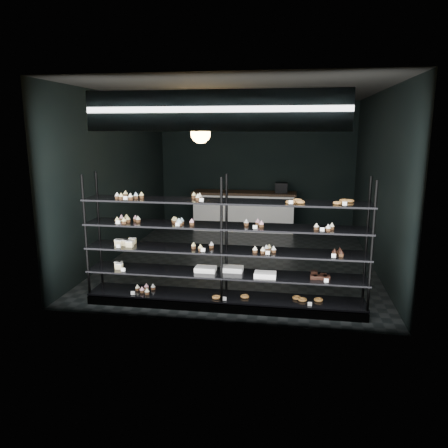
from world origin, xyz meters
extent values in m
cube|color=black|center=(0.00, 0.00, 0.01)|extent=(5.00, 6.00, 0.01)
cube|color=black|center=(0.00, 0.00, 3.20)|extent=(5.00, 6.00, 0.01)
cube|color=black|center=(0.00, 3.00, 1.60)|extent=(5.00, 0.01, 3.20)
cube|color=black|center=(0.00, -3.00, 1.60)|extent=(5.00, 0.01, 3.20)
cube|color=black|center=(-2.50, 0.00, 1.60)|extent=(0.01, 6.00, 3.20)
cube|color=black|center=(2.50, 0.00, 1.60)|extent=(0.01, 6.00, 3.20)
cube|color=black|center=(0.04, -2.45, 0.06)|extent=(4.00, 0.50, 0.12)
cylinder|color=black|center=(-1.93, -2.67, 0.99)|extent=(0.04, 0.04, 1.85)
cylinder|color=black|center=(-1.93, -2.23, 0.99)|extent=(0.04, 0.04, 1.85)
cylinder|color=black|center=(0.04, -2.67, 0.99)|extent=(0.04, 0.04, 1.85)
cylinder|color=black|center=(0.04, -2.23, 0.99)|extent=(0.04, 0.04, 1.85)
cylinder|color=black|center=(2.01, -2.67, 0.99)|extent=(0.04, 0.04, 1.85)
cylinder|color=black|center=(2.01, -2.23, 0.99)|extent=(0.04, 0.04, 1.85)
cube|color=black|center=(0.04, -2.45, 0.15)|extent=(4.00, 0.50, 0.03)
cube|color=black|center=(0.04, -2.45, 0.50)|extent=(4.00, 0.50, 0.02)
cube|color=black|center=(0.04, -2.45, 0.85)|extent=(4.00, 0.50, 0.02)
cube|color=black|center=(0.04, -2.45, 1.20)|extent=(4.00, 0.50, 0.02)
cube|color=black|center=(0.04, -2.45, 1.55)|extent=(4.00, 0.50, 0.02)
cube|color=white|center=(-1.34, -2.63, 1.59)|extent=(0.06, 0.04, 0.06)
cube|color=white|center=(-0.25, -2.63, 1.59)|extent=(0.06, 0.04, 0.06)
cube|color=white|center=(0.91, -2.63, 1.59)|extent=(0.05, 0.04, 0.06)
cube|color=white|center=(1.65, -2.63, 1.59)|extent=(0.06, 0.04, 0.06)
cube|color=white|center=(-1.40, -2.63, 1.24)|extent=(0.06, 0.04, 0.06)
cube|color=white|center=(-0.54, -2.63, 1.24)|extent=(0.05, 0.04, 0.06)
cube|color=white|center=(0.46, -2.63, 1.24)|extent=(0.06, 0.04, 0.06)
cube|color=white|center=(1.38, -2.63, 1.24)|extent=(0.06, 0.04, 0.06)
cube|color=white|center=(-1.47, -2.63, 0.89)|extent=(0.06, 0.04, 0.06)
cube|color=white|center=(-0.26, -2.63, 0.89)|extent=(0.06, 0.04, 0.06)
cube|color=white|center=(0.65, -2.63, 0.89)|extent=(0.05, 0.04, 0.06)
cube|color=white|center=(1.50, -2.63, 0.89)|extent=(0.06, 0.04, 0.06)
cube|color=white|center=(-1.36, -2.63, 0.54)|extent=(0.06, 0.04, 0.06)
cube|color=white|center=(1.43, -2.63, 0.54)|extent=(0.06, 0.04, 0.06)
cube|color=white|center=(-1.23, -2.63, 0.19)|extent=(0.06, 0.04, 0.06)
cube|color=white|center=(0.12, -2.63, 0.19)|extent=(0.05, 0.04, 0.06)
cube|color=white|center=(1.29, -2.63, 0.19)|extent=(0.06, 0.04, 0.06)
cube|color=#0B1A3A|center=(0.00, -2.92, 2.75)|extent=(3.20, 0.04, 0.45)
cube|color=white|center=(0.00, -2.94, 2.75)|extent=(3.30, 0.02, 0.50)
cylinder|color=black|center=(-0.61, -0.91, 2.90)|extent=(0.01, 0.01, 0.56)
sphere|color=#FAB357|center=(-0.61, -0.91, 2.45)|extent=(0.33, 0.33, 0.33)
cube|color=silver|center=(-0.25, 2.50, 0.46)|extent=(2.50, 0.60, 0.92)
cube|color=black|center=(-0.25, 2.50, 0.95)|extent=(2.60, 0.65, 0.06)
cube|color=black|center=(0.68, 2.50, 1.10)|extent=(0.30, 0.30, 0.25)
camera|label=1|loc=(1.00, -8.33, 2.53)|focal=35.00mm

